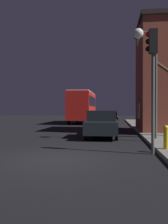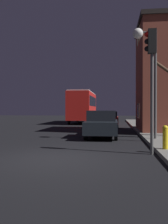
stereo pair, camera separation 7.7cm
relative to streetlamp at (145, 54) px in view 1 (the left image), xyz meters
The scene contains 8 objects.
ground_plane 7.65m from the streetlamp, 125.83° to the right, with size 120.00×120.00×0.00m, color black.
brick_building 6.15m from the streetlamp, 69.79° to the left, with size 4.06×5.70×7.87m.
streetlamp is the anchor object (origin of this frame).
traffic_light 4.03m from the streetlamp, 93.27° to the right, with size 0.43×0.24×4.63m.
bus 18.24m from the streetlamp, 107.69° to the left, with size 2.53×9.36×3.79m.
car_near_lane 4.72m from the streetlamp, 143.83° to the left, with size 1.81×4.69×1.60m.
car_mid_lane 11.23m from the streetlamp, 101.68° to the left, with size 1.76×3.85×1.49m.
fire_hydrant 5.27m from the streetlamp, 84.11° to the right, with size 0.21×0.21×0.91m.
Camera 1 is at (1.98, -8.31, 1.66)m, focal length 40.00 mm.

